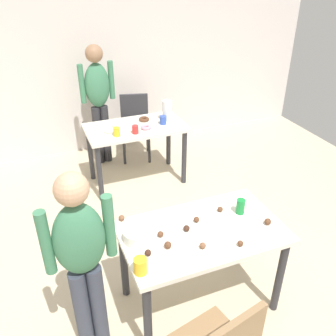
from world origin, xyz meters
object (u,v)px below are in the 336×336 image
person_adult_far (98,95)px  mixing_bowl (137,236)px  chair_far_table (135,123)px  soda_can (240,206)px  dining_table_near (202,241)px  pitcher_far (167,111)px  dining_table_far (136,135)px  person_girl_near (82,255)px

person_adult_far → mixing_bowl: (-0.31, -2.58, -0.16)m
chair_far_table → person_adult_far: person_adult_far is taller
soda_can → dining_table_near: bearing=-167.7°
person_adult_far → pitcher_far: 0.94m
dining_table_far → pitcher_far: size_ratio=4.75×
person_adult_far → pitcher_far: bearing=-42.2°
person_girl_near → pitcher_far: (1.40, 2.09, -0.00)m
dining_table_far → dining_table_near: bearing=-93.2°
chair_far_table → person_adult_far: (-0.47, -0.01, 0.46)m
person_adult_far → pitcher_far: person_adult_far is taller
chair_far_table → soda_can: (0.06, -2.58, 0.31)m
person_adult_far → dining_table_near: bearing=-86.3°
person_adult_far → soda_can: size_ratio=12.96×
dining_table_near → person_adult_far: 2.67m
dining_table_far → pitcher_far: 0.48m
dining_table_far → chair_far_table: chair_far_table is taller
person_adult_far → pitcher_far: (0.70, -0.63, -0.08)m
dining_table_near → person_girl_near: person_girl_near is taller
person_girl_near → pitcher_far: bearing=56.1°
pitcher_far → dining_table_far: bearing=-175.8°
dining_table_near → pitcher_far: 2.10m
dining_table_near → dining_table_far: same height
person_adult_far → chair_far_table: bearing=1.2°
person_girl_near → person_adult_far: (0.70, 2.72, 0.08)m
chair_far_table → person_girl_near: 3.00m
dining_table_far → chair_far_table: 0.71m
soda_can → person_adult_far: bearing=101.7°
dining_table_near → pitcher_far: bearing=75.4°
person_girl_near → dining_table_near: bearing=4.7°
dining_table_far → person_adult_far: (-0.28, 0.66, 0.32)m
chair_far_table → pitcher_far: (0.22, -0.64, 0.38)m
chair_far_table → mixing_bowl: bearing=-106.8°
person_girl_near → pitcher_far: 2.52m
mixing_bowl → pitcher_far: bearing=62.7°
dining_table_far → person_adult_far: person_adult_far is taller
dining_table_far → soda_can: 1.93m
chair_far_table → soda_can: soda_can is taller
soda_can → chair_far_table: bearing=91.4°
dining_table_near → mixing_bowl: 0.51m
person_girl_near → person_adult_far: 2.81m
dining_table_near → chair_far_table: (0.30, 2.66, -0.15)m
person_adult_far → soda_can: 2.63m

